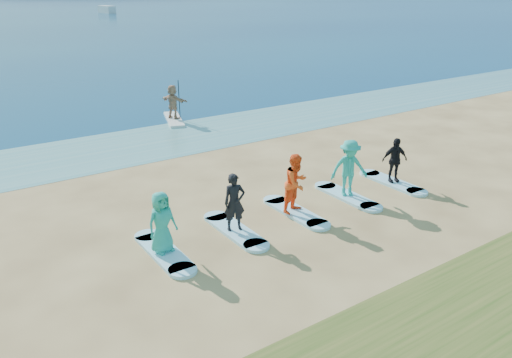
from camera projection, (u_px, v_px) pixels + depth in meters
ground at (283, 244)px, 13.15m from camera, size 600.00×600.00×0.00m
shallow_water at (134, 145)px, 21.22m from camera, size 600.00×600.00×0.00m
paddleboard at (174, 119)px, 25.14m from camera, size 1.61×3.07×0.12m
paddleboarder at (173, 102)px, 24.81m from camera, size 1.08×1.62×1.68m
boat_offshore_b at (107, 13)px, 119.92m from camera, size 2.53×6.22×1.71m
surfboard_0 at (164, 252)px, 12.68m from camera, size 0.70×2.20×0.09m
student_0 at (162, 222)px, 12.37m from camera, size 0.86×0.64×1.61m
surfboard_1 at (235, 231)px, 13.80m from camera, size 0.70×2.20×0.09m
student_1 at (234, 202)px, 13.49m from camera, size 0.68×0.54×1.62m
surfboard_2 at (295, 212)px, 14.92m from camera, size 0.70×2.20×0.09m
student_2 at (296, 183)px, 14.58m from camera, size 1.01×0.88×1.78m
surfboard_3 at (347, 196)px, 16.04m from camera, size 0.70×2.20×0.09m
student_3 at (349, 168)px, 15.69m from camera, size 1.36×1.11×1.83m
surfboard_4 at (392, 182)px, 17.16m from camera, size 0.70×2.20×0.09m
student_4 at (395, 160)px, 16.86m from camera, size 0.98×0.69×1.54m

